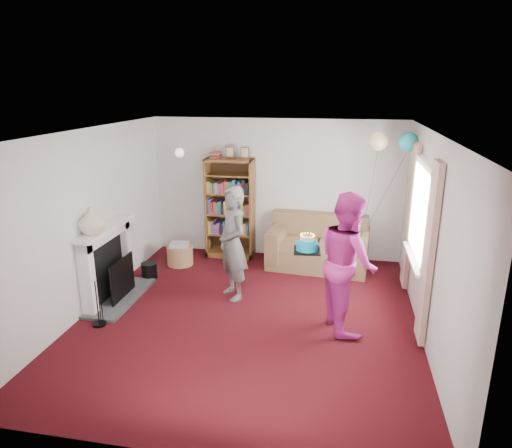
% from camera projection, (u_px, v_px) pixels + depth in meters
% --- Properties ---
extents(ground, '(5.00, 5.00, 0.00)m').
position_uv_depth(ground, '(248.00, 317.00, 6.25)').
color(ground, black).
rests_on(ground, ground).
extents(wall_back, '(4.50, 0.02, 2.50)m').
position_uv_depth(wall_back, '(276.00, 189.00, 8.25)').
color(wall_back, silver).
rests_on(wall_back, ground).
extents(wall_left, '(0.02, 5.00, 2.50)m').
position_uv_depth(wall_left, '(88.00, 221.00, 6.29)').
color(wall_left, silver).
rests_on(wall_left, ground).
extents(wall_right, '(0.02, 5.00, 2.50)m').
position_uv_depth(wall_right, '(432.00, 241.00, 5.48)').
color(wall_right, silver).
rests_on(wall_right, ground).
extents(ceiling, '(4.50, 5.00, 0.01)m').
position_uv_depth(ceiling, '(247.00, 132.00, 5.52)').
color(ceiling, white).
rests_on(ceiling, wall_back).
extents(fireplace, '(0.55, 1.80, 1.12)m').
position_uv_depth(fireplace, '(111.00, 266.00, 6.66)').
color(fireplace, '#3F3F42').
rests_on(fireplace, ground).
extents(window_bay, '(0.14, 2.02, 2.20)m').
position_uv_depth(window_bay, '(419.00, 230.00, 6.07)').
color(window_bay, white).
rests_on(window_bay, ground).
extents(wall_sconce, '(0.16, 0.23, 0.16)m').
position_uv_depth(wall_sconce, '(180.00, 153.00, 8.24)').
color(wall_sconce, gold).
rests_on(wall_sconce, ground).
extents(bookcase, '(0.86, 0.42, 2.02)m').
position_uv_depth(bookcase, '(231.00, 209.00, 8.30)').
color(bookcase, '#472B14').
rests_on(bookcase, ground).
extents(sofa, '(1.68, 0.89, 0.89)m').
position_uv_depth(sofa, '(318.00, 247.00, 7.95)').
color(sofa, brown).
rests_on(sofa, ground).
extents(wicker_basket, '(0.45, 0.45, 0.40)m').
position_uv_depth(wicker_basket, '(180.00, 255.00, 8.04)').
color(wicker_basket, '#9A7347').
rests_on(wicker_basket, ground).
extents(person_striped, '(0.69, 0.73, 1.68)m').
position_uv_depth(person_striped, '(233.00, 244.00, 6.62)').
color(person_striped, black).
rests_on(person_striped, ground).
extents(person_magenta, '(0.94, 1.06, 1.81)m').
position_uv_depth(person_magenta, '(348.00, 262.00, 5.77)').
color(person_magenta, '#B9257F').
rests_on(person_magenta, ground).
extents(birthday_cake, '(0.33, 0.33, 0.22)m').
position_uv_depth(birthday_cake, '(307.00, 246.00, 5.80)').
color(birthday_cake, black).
rests_on(birthday_cake, ground).
extents(balloons, '(0.74, 0.30, 1.71)m').
position_uv_depth(balloons, '(393.00, 142.00, 6.96)').
color(balloons, '#3F3F3F').
rests_on(balloons, ground).
extents(mantel_vase, '(0.42, 0.42, 0.36)m').
position_uv_depth(mantel_vase, '(91.00, 221.00, 6.11)').
color(mantel_vase, beige).
rests_on(mantel_vase, fireplace).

